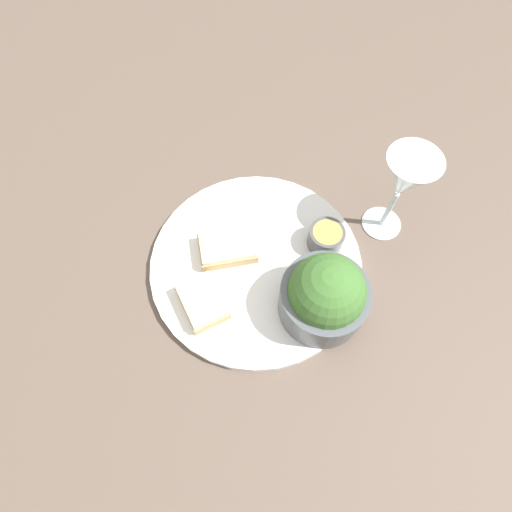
{
  "coord_description": "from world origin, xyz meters",
  "views": [
    {
      "loc": [
        -0.1,
        0.23,
        0.54
      ],
      "look_at": [
        0.0,
        0.0,
        0.03
      ],
      "focal_mm": 28.0,
      "sensor_mm": 36.0,
      "label": 1
    }
  ],
  "objects_px": {
    "cheese_toast_far": "(203,302)",
    "wine_glass": "(405,181)",
    "cheese_toast_near": "(228,247)",
    "sauce_ramekin": "(326,237)",
    "salad_bowl": "(325,296)"
  },
  "relations": [
    {
      "from": "sauce_ramekin",
      "to": "wine_glass",
      "type": "relative_size",
      "value": 0.34
    },
    {
      "from": "cheese_toast_far",
      "to": "wine_glass",
      "type": "height_order",
      "value": "wine_glass"
    },
    {
      "from": "sauce_ramekin",
      "to": "wine_glass",
      "type": "distance_m",
      "value": 0.13
    },
    {
      "from": "salad_bowl",
      "to": "cheese_toast_far",
      "type": "distance_m",
      "value": 0.17
    },
    {
      "from": "cheese_toast_near",
      "to": "wine_glass",
      "type": "height_order",
      "value": "wine_glass"
    },
    {
      "from": "salad_bowl",
      "to": "cheese_toast_near",
      "type": "xyz_separation_m",
      "value": [
        0.15,
        -0.03,
        -0.03
      ]
    },
    {
      "from": "sauce_ramekin",
      "to": "cheese_toast_far",
      "type": "distance_m",
      "value": 0.2
    },
    {
      "from": "salad_bowl",
      "to": "cheese_toast_far",
      "type": "height_order",
      "value": "salad_bowl"
    },
    {
      "from": "salad_bowl",
      "to": "wine_glass",
      "type": "relative_size",
      "value": 0.75
    },
    {
      "from": "salad_bowl",
      "to": "wine_glass",
      "type": "distance_m",
      "value": 0.19
    },
    {
      "from": "cheese_toast_near",
      "to": "wine_glass",
      "type": "relative_size",
      "value": 0.64
    },
    {
      "from": "sauce_ramekin",
      "to": "cheese_toast_near",
      "type": "xyz_separation_m",
      "value": [
        0.13,
        0.07,
        -0.01
      ]
    },
    {
      "from": "salad_bowl",
      "to": "sauce_ramekin",
      "type": "bearing_deg",
      "value": -74.8
    },
    {
      "from": "cheese_toast_near",
      "to": "sauce_ramekin",
      "type": "bearing_deg",
      "value": -151.78
    },
    {
      "from": "cheese_toast_near",
      "to": "wine_glass",
      "type": "bearing_deg",
      "value": -143.82
    }
  ]
}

